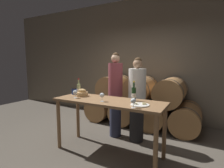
% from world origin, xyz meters
% --- Properties ---
extents(ground_plane, '(10.00, 10.00, 0.00)m').
position_xyz_m(ground_plane, '(0.00, 0.00, 0.00)').
color(ground_plane, '#564F44').
extents(stone_wall_back, '(10.00, 0.12, 3.20)m').
position_xyz_m(stone_wall_back, '(0.00, 2.18, 1.60)').
color(stone_wall_back, '#706656').
rests_on(stone_wall_back, ground_plane).
extents(barrel_stack, '(2.73, 0.96, 1.18)m').
position_xyz_m(barrel_stack, '(0.00, 1.58, 0.55)').
color(barrel_stack, '#9E7042').
rests_on(barrel_stack, ground_plane).
extents(tasting_table, '(1.84, 0.64, 0.91)m').
position_xyz_m(tasting_table, '(0.00, 0.00, 0.78)').
color(tasting_table, olive).
rests_on(tasting_table, ground_plane).
extents(person_left, '(0.29, 0.29, 1.71)m').
position_xyz_m(person_left, '(-0.22, 0.67, 0.89)').
color(person_left, '#2D334C').
rests_on(person_left, ground_plane).
extents(person_right, '(0.33, 0.33, 1.61)m').
position_xyz_m(person_right, '(0.25, 0.67, 0.82)').
color(person_right, '#232326').
rests_on(person_right, ground_plane).
extents(wine_bottle_red, '(0.07, 0.07, 0.32)m').
position_xyz_m(wine_bottle_red, '(0.38, 0.15, 1.02)').
color(wine_bottle_red, '#193819').
rests_on(wine_bottle_red, tasting_table).
extents(wine_bottle_white, '(0.07, 0.07, 0.31)m').
position_xyz_m(wine_bottle_white, '(-0.72, 0.14, 1.02)').
color(wine_bottle_white, '#ADBC7F').
rests_on(wine_bottle_white, tasting_table).
extents(blue_crock, '(0.11, 0.11, 0.10)m').
position_xyz_m(blue_crock, '(-0.83, 0.14, 0.97)').
color(blue_crock, navy).
rests_on(blue_crock, tasting_table).
extents(bread_basket, '(0.21, 0.21, 0.14)m').
position_xyz_m(bread_basket, '(-0.58, 0.06, 0.96)').
color(bread_basket, tan).
rests_on(bread_basket, tasting_table).
extents(cheese_plate, '(0.27, 0.27, 0.04)m').
position_xyz_m(cheese_plate, '(0.57, -0.08, 0.92)').
color(cheese_plate, white).
rests_on(cheese_plate, tasting_table).
extents(wine_glass_far_left, '(0.08, 0.08, 0.14)m').
position_xyz_m(wine_glass_far_left, '(-0.58, -0.13, 1.00)').
color(wine_glass_far_left, white).
rests_on(wine_glass_far_left, tasting_table).
extents(wine_glass_left, '(0.08, 0.08, 0.14)m').
position_xyz_m(wine_glass_left, '(-0.04, -0.13, 1.00)').
color(wine_glass_left, white).
rests_on(wine_glass_left, tasting_table).
extents(wine_glass_center, '(0.08, 0.08, 0.14)m').
position_xyz_m(wine_glass_center, '(0.54, -0.27, 1.00)').
color(wine_glass_center, white).
rests_on(wine_glass_center, tasting_table).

